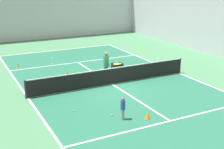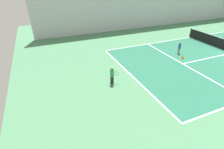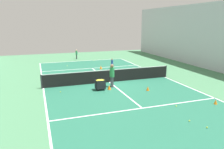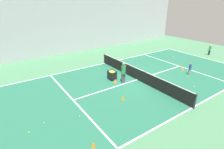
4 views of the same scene
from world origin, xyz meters
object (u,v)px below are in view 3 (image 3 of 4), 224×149
(training_cone_0, at_px, (101,67))
(training_cone_1, at_px, (109,87))
(tennis_net, at_px, (110,76))
(coach_at_net, at_px, (112,74))
(ball_cart, at_px, (100,82))
(player_near_baseline, at_px, (77,54))
(child_midcourt, at_px, (112,63))

(training_cone_0, relative_size, training_cone_1, 1.07)
(tennis_net, xyz_separation_m, coach_at_net, (0.24, 1.27, 0.45))
(tennis_net, relative_size, ball_cart, 13.72)
(player_near_baseline, height_order, training_cone_1, player_near_baseline)
(child_midcourt, xyz_separation_m, ball_cart, (3.02, 6.19, -0.08))
(coach_at_net, relative_size, training_cone_0, 5.01)
(tennis_net, bearing_deg, child_midcourt, -111.44)
(child_midcourt, bearing_deg, player_near_baseline, -145.34)
(player_near_baseline, xyz_separation_m, coach_at_net, (-0.21, 13.16, 0.27))
(player_near_baseline, height_order, child_midcourt, player_near_baseline)
(training_cone_1, bearing_deg, tennis_net, -109.14)
(tennis_net, relative_size, coach_at_net, 6.07)
(tennis_net, height_order, ball_cart, tennis_net)
(coach_at_net, relative_size, ball_cart, 2.26)
(tennis_net, xyz_separation_m, training_cone_0, (-0.75, -4.99, -0.35))
(child_midcourt, bearing_deg, coach_at_net, -1.35)
(ball_cart, relative_size, training_cone_0, 2.22)
(training_cone_0, distance_m, training_cone_1, 6.92)
(player_near_baseline, distance_m, ball_cart, 13.59)
(tennis_net, distance_m, child_midcourt, 4.86)
(player_near_baseline, xyz_separation_m, training_cone_0, (-1.20, 6.91, -0.53))
(coach_at_net, distance_m, training_cone_1, 1.04)
(tennis_net, bearing_deg, player_near_baseline, -87.83)
(tennis_net, bearing_deg, ball_cart, 53.26)
(ball_cart, bearing_deg, training_cone_1, 168.81)
(ball_cart, bearing_deg, child_midcourt, -116.01)
(coach_at_net, bearing_deg, training_cone_1, 148.44)
(training_cone_0, bearing_deg, coach_at_net, 80.99)
(child_midcourt, height_order, training_cone_0, child_midcourt)
(tennis_net, distance_m, coach_at_net, 1.36)
(tennis_net, xyz_separation_m, child_midcourt, (-1.78, -4.52, 0.09))
(player_near_baseline, distance_m, child_midcourt, 7.70)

